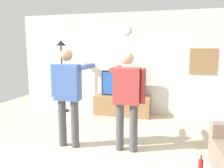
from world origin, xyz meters
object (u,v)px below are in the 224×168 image
at_px(wall_clock, 125,29).
at_px(framed_picture, 203,61).
at_px(tv_stand, 122,105).
at_px(person_standing_nearer_couch, 127,95).
at_px(television, 123,84).
at_px(beverage_bottle, 201,168).
at_px(floor_lamp, 62,61).
at_px(person_standing_nearer_lamp, 68,92).

bearing_deg(wall_clock, framed_picture, 0.15).
distance_m(tv_stand, wall_clock, 2.02).
bearing_deg(person_standing_nearer_couch, television, 104.39).
height_order(tv_stand, beverage_bottle, tv_stand).
distance_m(floor_lamp, beverage_bottle, 4.41).
relative_size(television, floor_lamp, 0.59).
bearing_deg(person_standing_nearer_lamp, wall_clock, 78.49).
distance_m(tv_stand, beverage_bottle, 3.12).
relative_size(person_standing_nearer_couch, beverage_bottle, 5.46).
height_order(floor_lamp, beverage_bottle, floor_lamp).
distance_m(wall_clock, person_standing_nearer_lamp, 2.80).
height_order(television, wall_clock, wall_clock).
distance_m(television, framed_picture, 2.08).
bearing_deg(wall_clock, television, -90.00).
height_order(tv_stand, person_standing_nearer_lamp, person_standing_nearer_lamp).
xyz_separation_m(person_standing_nearer_lamp, beverage_bottle, (2.20, -0.45, -0.88)).
xyz_separation_m(wall_clock, person_standing_nearer_lamp, (-0.50, -2.45, -1.25)).
height_order(framed_picture, person_standing_nearer_couch, framed_picture).
distance_m(wall_clock, floor_lamp, 1.93).
bearing_deg(person_standing_nearer_lamp, beverage_bottle, -11.52).
relative_size(wall_clock, person_standing_nearer_lamp, 0.14).
xyz_separation_m(television, floor_lamp, (-1.69, -0.14, 0.57)).
bearing_deg(tv_stand, person_standing_nearer_couch, -75.30).
bearing_deg(tv_stand, beverage_bottle, -56.96).
distance_m(tv_stand, person_standing_nearer_lamp, 2.34).
relative_size(tv_stand, person_standing_nearer_lamp, 0.84).
bearing_deg(person_standing_nearer_lamp, framed_picture, 44.82).
xyz_separation_m(framed_picture, person_standing_nearer_lamp, (-2.47, -2.46, -0.44)).
height_order(tv_stand, floor_lamp, floor_lamp).
height_order(person_standing_nearer_lamp, beverage_bottle, person_standing_nearer_lamp).
bearing_deg(tv_stand, television, 90.00).
bearing_deg(person_standing_nearer_couch, framed_picture, 58.73).
distance_m(framed_picture, beverage_bottle, 3.20).
height_order(person_standing_nearer_couch, beverage_bottle, person_standing_nearer_couch).
distance_m(wall_clock, framed_picture, 2.13).
relative_size(wall_clock, person_standing_nearer_couch, 0.15).
xyz_separation_m(tv_stand, floor_lamp, (-1.69, -0.09, 1.16)).
relative_size(tv_stand, floor_lamp, 0.75).
bearing_deg(beverage_bottle, wall_clock, 120.34).
bearing_deg(person_standing_nearer_lamp, tv_stand, 76.99).
bearing_deg(tv_stand, wall_clock, 90.00).
xyz_separation_m(tv_stand, person_standing_nearer_couch, (0.54, -2.06, 0.72)).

